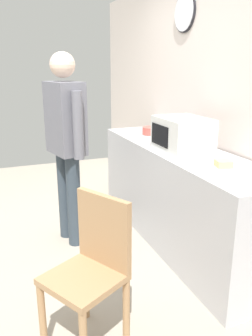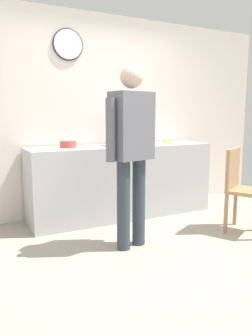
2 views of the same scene
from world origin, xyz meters
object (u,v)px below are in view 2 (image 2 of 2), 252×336
fork_utensil (177,142)px  spoon_utensil (86,146)px  wooden_chair (241,186)px  sandwich_plate (168,142)px  person_standing (131,143)px  salad_bowl (68,144)px  microwave (130,134)px

fork_utensil → spoon_utensil: size_ratio=1.00×
spoon_utensil → wooden_chair: size_ratio=0.18×
spoon_utensil → sandwich_plate: bearing=-7.4°
sandwich_plate → person_standing: person_standing is taller
wooden_chair → salad_bowl: bearing=144.8°
microwave → sandwich_plate: microwave is taller
spoon_utensil → wooden_chair: bearing=-41.6°
spoon_utensil → person_standing: (0.08, -1.09, 0.11)m
microwave → wooden_chair: bearing=-51.9°
sandwich_plate → person_standing: (-1.06, -0.94, 0.10)m
fork_utensil → spoon_utensil: same height
fork_utensil → microwave: bearing=-169.1°
spoon_utensil → fork_utensil: bearing=0.2°
sandwich_plate → salad_bowl: (-1.38, 0.07, 0.02)m
salad_bowl → fork_utensil: salad_bowl is taller
spoon_utensil → wooden_chair: (1.40, -1.24, -0.41)m
fork_utensil → sandwich_plate: bearing=-150.0°
fork_utensil → spoon_utensil: bearing=-179.8°
sandwich_plate → person_standing: 1.42m
salad_bowl → wooden_chair: bearing=-35.2°
salad_bowl → wooden_chair: 2.06m
sandwich_plate → fork_utensil: size_ratio=1.62×
salad_bowl → fork_utensil: 1.65m
salad_bowl → person_standing: size_ratio=0.11×
salad_bowl → fork_utensil: (1.65, 0.08, -0.04)m
wooden_chair → person_standing: bearing=173.6°
sandwich_plate → wooden_chair: (0.26, -1.09, -0.42)m
sandwich_plate → spoon_utensil: sandwich_plate is taller
spoon_utensil → person_standing: person_standing is taller
wooden_chair → spoon_utensil: bearing=138.4°
person_standing → wooden_chair: bearing=-6.4°
microwave → wooden_chair: 1.48m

